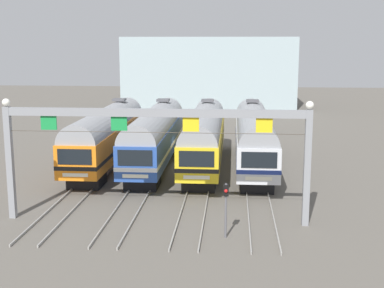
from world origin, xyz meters
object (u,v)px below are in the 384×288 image
commuter_train_orange (107,134)px  commuter_train_yellow (204,135)px  commuter_train_silver (254,136)px  catenary_gantry (155,133)px  commuter_train_blue (155,134)px  yard_signal_mast (226,200)px

commuter_train_orange → commuter_train_yellow: size_ratio=1.00×
commuter_train_silver → catenary_gantry: catenary_gantry is taller
commuter_train_silver → catenary_gantry: (-6.00, -13.50, 2.41)m
commuter_train_orange → commuter_train_blue: bearing=0.0°
commuter_train_silver → catenary_gantry: 14.97m
commuter_train_orange → yard_signal_mast: 18.71m
commuter_train_blue → yard_signal_mast: 16.91m
commuter_train_silver → catenary_gantry: size_ratio=1.05×
commuter_train_orange → yard_signal_mast: bearing=-57.6°
commuter_train_yellow → yard_signal_mast: commuter_train_yellow is taller
commuter_train_blue → commuter_train_silver: bearing=0.0°
commuter_train_orange → commuter_train_blue: 4.00m
commuter_train_blue → commuter_train_silver: same height
commuter_train_yellow → commuter_train_silver: (4.00, 0.00, 0.00)m
commuter_train_blue → commuter_train_silver: size_ratio=1.00×
commuter_train_orange → catenary_gantry: size_ratio=1.05×
commuter_train_silver → commuter_train_yellow: bearing=180.0°
commuter_train_blue → catenary_gantry: size_ratio=1.05×
yard_signal_mast → commuter_train_blue: bearing=110.8°
commuter_train_blue → yard_signal_mast: bearing=-69.2°
commuter_train_yellow → catenary_gantry: catenary_gantry is taller
commuter_train_blue → catenary_gantry: 13.86m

